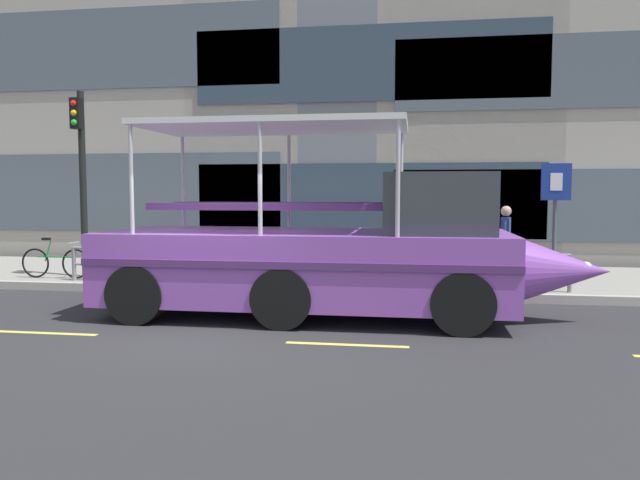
# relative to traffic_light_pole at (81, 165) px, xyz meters

# --- Properties ---
(ground_plane) EXTENTS (120.00, 120.00, 0.00)m
(ground_plane) POSITION_rel_traffic_light_pole_xyz_m (4.52, -4.07, -2.85)
(ground_plane) COLOR #2B2B2D
(sidewalk) EXTENTS (32.00, 4.80, 0.18)m
(sidewalk) POSITION_rel_traffic_light_pole_xyz_m (4.52, 1.53, -2.76)
(sidewalk) COLOR gray
(sidewalk) RESTS_ON ground_plane
(curb_edge) EXTENTS (32.00, 0.18, 0.18)m
(curb_edge) POSITION_rel_traffic_light_pole_xyz_m (4.52, -0.96, -2.76)
(curb_edge) COLOR #B2ADA3
(curb_edge) RESTS_ON ground_plane
(lane_centreline) EXTENTS (25.80, 0.12, 0.01)m
(lane_centreline) POSITION_rel_traffic_light_pole_xyz_m (4.52, -4.87, -2.85)
(lane_centreline) COLOR #DBD64C
(lane_centreline) RESTS_ON ground_plane
(curb_guardrail) EXTENTS (10.98, 0.09, 0.79)m
(curb_guardrail) POSITION_rel_traffic_light_pole_xyz_m (5.56, -0.62, -2.14)
(curb_guardrail) COLOR gray
(curb_guardrail) RESTS_ON sidewalk
(traffic_light_pole) EXTENTS (0.24, 0.46, 4.43)m
(traffic_light_pole) POSITION_rel_traffic_light_pole_xyz_m (0.00, 0.00, 0.00)
(traffic_light_pole) COLOR black
(traffic_light_pole) RESTS_ON sidewalk
(parking_sign) EXTENTS (0.60, 0.12, 2.63)m
(parking_sign) POSITION_rel_traffic_light_pole_xyz_m (10.76, -0.27, -0.88)
(parking_sign) COLOR #4C4F54
(parking_sign) RESTS_ON sidewalk
(leaned_bicycle) EXTENTS (1.74, 0.46, 0.96)m
(leaned_bicycle) POSITION_rel_traffic_light_pole_xyz_m (-0.52, -0.35, -2.29)
(leaned_bicycle) COLOR black
(leaned_bicycle) RESTS_ON sidewalk
(duck_tour_boat) EXTENTS (8.91, 2.68, 3.43)m
(duck_tour_boat) POSITION_rel_traffic_light_pole_xyz_m (6.44, -2.84, -1.74)
(duck_tour_boat) COLOR purple
(duck_tour_boat) RESTS_ON ground_plane
(pedestrian_near_bow) EXTENTS (0.26, 0.48, 1.72)m
(pedestrian_near_bow) POSITION_rel_traffic_light_pole_xyz_m (9.91, 0.69, -1.63)
(pedestrian_near_bow) COLOR black
(pedestrian_near_bow) RESTS_ON sidewalk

